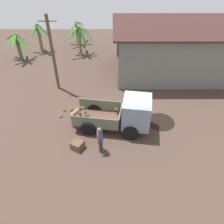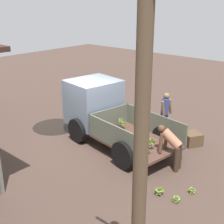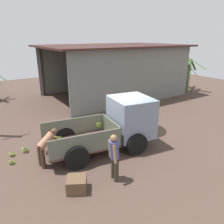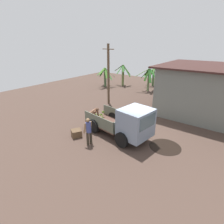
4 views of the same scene
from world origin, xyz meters
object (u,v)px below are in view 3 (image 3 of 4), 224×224
person_bystander_near_shed (77,95)px  cargo_truck (123,122)px  person_foreground_visitor (114,155)px  banana_bunch_on_ground_2 (12,154)px  wooden_crate_0 (77,184)px  person_worker_loading (46,145)px  banana_bunch_on_ground_1 (25,149)px  banana_bunch_on_ground_0 (12,162)px

person_bystander_near_shed → cargo_truck: bearing=-29.9°
cargo_truck → person_bystander_near_shed: cargo_truck is taller
person_foreground_visitor → cargo_truck: bearing=-123.8°
cargo_truck → banana_bunch_on_ground_2: 4.62m
cargo_truck → banana_bunch_on_ground_2: bearing=167.1°
person_foreground_visitor → wooden_crate_0: 1.45m
banana_bunch_on_ground_2 → person_worker_loading: bearing=-53.4°
cargo_truck → wooden_crate_0: (-2.89, -1.64, -0.88)m
banana_bunch_on_ground_1 → banana_bunch_on_ground_0: bearing=-134.2°
cargo_truck → wooden_crate_0: 3.44m
banana_bunch_on_ground_0 → person_foreground_visitor: bearing=-46.6°
cargo_truck → person_worker_loading: (-3.18, 0.27, -0.31)m
banana_bunch_on_ground_1 → banana_bunch_on_ground_2: (-0.50, -0.03, -0.04)m
person_foreground_visitor → person_worker_loading: person_foreground_visitor is taller
banana_bunch_on_ground_0 → wooden_crate_0: wooden_crate_0 is taller
person_worker_loading → person_bystander_near_shed: size_ratio=0.79×
cargo_truck → banana_bunch_on_ground_2: (-4.20, 1.64, -1.02)m
person_bystander_near_shed → wooden_crate_0: size_ratio=2.88×
banana_bunch_on_ground_2 → wooden_crate_0: bearing=-68.3°
person_foreground_visitor → banana_bunch_on_ground_0: 4.00m
cargo_truck → banana_bunch_on_ground_1: size_ratio=17.77×
person_foreground_visitor → banana_bunch_on_ground_1: size_ratio=6.25×
banana_bunch_on_ground_2 → wooden_crate_0: size_ratio=0.37×
banana_bunch_on_ground_0 → wooden_crate_0: 3.03m
person_worker_loading → banana_bunch_on_ground_0: person_worker_loading is taller
person_foreground_visitor → person_worker_loading: bearing=-45.2°
person_bystander_near_shed → person_worker_loading: bearing=-59.4°
person_foreground_visitor → wooden_crate_0: bearing=0.3°
person_bystander_near_shed → wooden_crate_0: 8.05m
person_bystander_near_shed → banana_bunch_on_ground_0: bearing=-71.2°
person_bystander_near_shed → banana_bunch_on_ground_2: 6.20m
banana_bunch_on_ground_0 → banana_bunch_on_ground_1: size_ratio=0.78×
person_worker_loading → banana_bunch_on_ground_0: 1.53m
person_foreground_visitor → person_bystander_near_shed: person_bystander_near_shed is taller
banana_bunch_on_ground_1 → banana_bunch_on_ground_2: bearing=-177.0°
person_foreground_visitor → banana_bunch_on_ground_2: bearing=-45.2°
person_foreground_visitor → banana_bunch_on_ground_2: 4.38m
banana_bunch_on_ground_0 → banana_bunch_on_ground_1: bearing=45.8°
person_worker_loading → banana_bunch_on_ground_2: person_worker_loading is taller
person_worker_loading → wooden_crate_0: bearing=-91.2°
person_bystander_near_shed → banana_bunch_on_ground_2: size_ratio=7.75×
banana_bunch_on_ground_2 → banana_bunch_on_ground_1: bearing=3.0°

